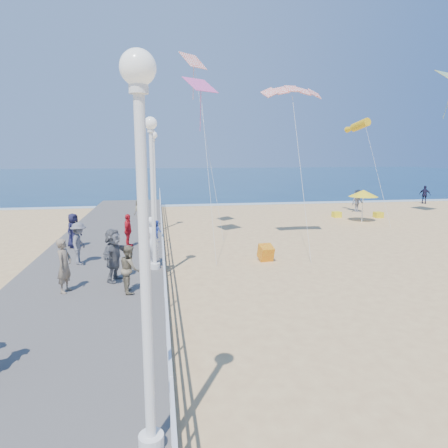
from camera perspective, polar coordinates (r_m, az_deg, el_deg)
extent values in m
plane|color=#E7BD79|center=(15.66, 10.34, -6.78)|extent=(160.00, 160.00, 0.00)
cube|color=#0D2C4E|center=(79.38, -5.66, 6.78)|extent=(160.00, 90.00, 0.05)
cube|color=white|center=(35.26, -0.88, 2.79)|extent=(160.00, 1.20, 0.04)
cube|color=#66625C|center=(14.92, -18.14, -7.18)|extent=(5.00, 44.00, 0.40)
cube|color=white|center=(14.42, -8.75, -2.25)|extent=(0.05, 42.00, 0.06)
cube|color=white|center=(14.53, -8.70, -4.17)|extent=(0.05, 42.00, 0.04)
cylinder|color=white|center=(6.47, -10.35, -28.22)|extent=(0.36, 0.36, 0.20)
cylinder|color=white|center=(5.35, -11.15, -8.02)|extent=(0.14, 0.14, 4.70)
sphere|color=white|center=(5.19, -12.21, 21.01)|extent=(0.44, 0.44, 0.44)
cylinder|color=white|center=(14.65, -9.83, -5.91)|extent=(0.36, 0.36, 0.20)
cylinder|color=white|center=(14.19, -10.11, 3.25)|extent=(0.14, 0.14, 4.70)
sphere|color=white|center=(14.13, -10.45, 13.98)|extent=(0.44, 0.44, 0.44)
cylinder|color=white|center=(23.43, -9.70, 0.11)|extent=(0.36, 0.36, 0.20)
cylinder|color=white|center=(23.15, -9.87, 5.84)|extent=(0.14, 0.14, 4.70)
sphere|color=white|center=(23.11, -10.08, 12.41)|extent=(0.44, 0.44, 0.44)
imported|color=white|center=(14.89, -10.10, -2.44)|extent=(0.66, 0.78, 1.82)
imported|color=blue|center=(14.97, -9.57, -1.00)|extent=(0.44, 0.48, 0.82)
imported|color=#7C7055|center=(12.24, -13.33, -6.24)|extent=(0.67, 0.79, 1.43)
imported|color=slate|center=(15.80, -19.99, -2.61)|extent=(0.67, 1.07, 1.59)
imported|color=red|center=(18.10, -13.55, -0.92)|extent=(0.48, 0.90, 1.47)
imported|color=#191937|center=(18.68, -20.69, -0.88)|extent=(0.81, 0.89, 1.52)
imported|color=#5D5E62|center=(13.37, -15.49, -4.27)|extent=(1.06, 1.69, 1.74)
imported|color=#7F6E57|center=(12.79, -21.84, -5.53)|extent=(0.54, 0.68, 1.63)
imported|color=slate|center=(32.67, 18.54, 3.16)|extent=(1.26, 0.95, 1.73)
imported|color=#181632|center=(40.37, 26.76, 3.77)|extent=(0.97, 0.96, 1.64)
imported|color=#7C7255|center=(26.76, -12.00, 1.86)|extent=(0.89, 0.88, 1.55)
cube|color=#DA4D0C|center=(16.98, 5.98, -4.30)|extent=(0.63, 0.77, 0.74)
cylinder|color=white|center=(27.88, 19.17, 2.10)|extent=(0.05, 0.05, 1.80)
cone|color=yellow|center=(27.77, 19.29, 4.17)|extent=(1.90, 1.90, 0.45)
cube|color=yellow|center=(30.30, 21.18, 1.23)|extent=(0.55, 0.55, 0.40)
cube|color=yellow|center=(29.53, 15.79, 1.32)|extent=(0.55, 0.55, 0.40)
cylinder|color=gold|center=(29.55, 18.91, 13.25)|extent=(1.00, 2.62, 1.07)
cube|color=#DB509E|center=(20.06, -3.42, 19.23)|extent=(1.74, 1.67, 0.77)
cube|color=red|center=(22.69, -4.45, 22.24)|extent=(1.54, 1.50, 0.87)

